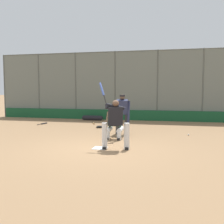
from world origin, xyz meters
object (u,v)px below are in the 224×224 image
batter_at_plate (115,123)px  equipment_bag_dugout_side (92,118)px  spare_bat_by_padding (44,124)px  baseball_loose (188,135)px  catcher_behind_plate (114,121)px  spare_bat_near_backstop (94,123)px  umpire_home (122,113)px  fielding_glove_on_dirt (99,127)px

batter_at_plate → equipment_bag_dugout_side: 7.82m
spare_bat_by_padding → baseball_loose: bearing=-96.5°
catcher_behind_plate → spare_bat_near_backstop: 4.54m
umpire_home → spare_bat_near_backstop: 3.69m
spare_bat_by_padding → catcher_behind_plate: bearing=-117.0°
spare_bat_near_backstop → fielding_glove_on_dirt: fielding_glove_on_dirt is taller
spare_bat_by_padding → equipment_bag_dugout_side: equipment_bag_dugout_side is taller
umpire_home → fielding_glove_on_dirt: (1.38, -1.44, -0.81)m
catcher_behind_plate → equipment_bag_dugout_side: (2.58, -5.55, -0.51)m
batter_at_plate → spare_bat_near_backstop: batter_at_plate is taller
umpire_home → baseball_loose: size_ratio=21.85×
catcher_behind_plate → equipment_bag_dugout_side: catcher_behind_plate is taller
catcher_behind_plate → equipment_bag_dugout_side: size_ratio=0.96×
fielding_glove_on_dirt → catcher_behind_plate: bearing=117.0°
spare_bat_by_padding → fielding_glove_on_dirt: (-3.28, 0.71, 0.02)m
umpire_home → batter_at_plate: bearing=88.5°
spare_bat_by_padding → baseball_loose: (-7.28, 1.94, 0.00)m
batter_at_plate → spare_bat_by_padding: 7.03m
spare_bat_by_padding → fielding_glove_on_dirt: size_ratio=2.54×
baseball_loose → equipment_bag_dugout_side: size_ratio=0.06×
batter_at_plate → equipment_bag_dugout_side: batter_at_plate is taller
batter_at_plate → catcher_behind_plate: batter_at_plate is taller
catcher_behind_plate → spare_bat_near_backstop: (2.04, -4.01, -0.62)m
batter_at_plate → equipment_bag_dugout_side: (2.98, -7.21, -0.67)m
catcher_behind_plate → spare_bat_near_backstop: bearing=-62.0°
umpire_home → fielding_glove_on_dirt: bearing=-54.2°
spare_bat_by_padding → fielding_glove_on_dirt: 3.36m
umpire_home → equipment_bag_dugout_side: (2.66, -4.44, -0.72)m
spare_bat_near_backstop → fielding_glove_on_dirt: (-0.75, 1.47, 0.02)m
umpire_home → equipment_bag_dugout_side: bearing=-67.0°
baseball_loose → equipment_bag_dugout_side: equipment_bag_dugout_side is taller
batter_at_plate → umpire_home: (0.31, -2.76, 0.05)m
batter_at_plate → spare_bat_near_backstop: bearing=-76.9°
umpire_home → spare_bat_near_backstop: (2.12, -2.90, -0.83)m
spare_bat_near_backstop → spare_bat_by_padding: size_ratio=0.97×
catcher_behind_plate → baseball_loose: bearing=-153.2°
spare_bat_near_backstop → batter_at_plate: bearing=-1.9°
spare_bat_near_backstop → fielding_glove_on_dirt: bearing=1.8°
umpire_home → spare_bat_near_backstop: umpire_home is taller
spare_bat_near_backstop → equipment_bag_dugout_side: equipment_bag_dugout_side is taller
spare_bat_by_padding → baseball_loose: baseball_loose is taller
batter_at_plate → catcher_behind_plate: size_ratio=1.63×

